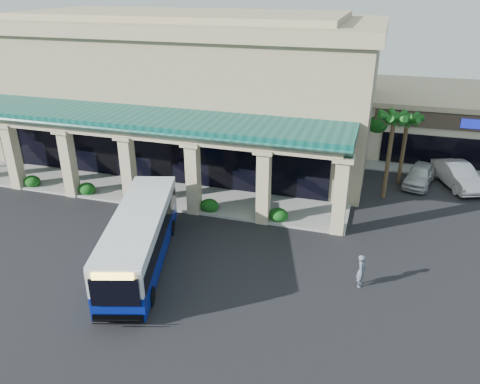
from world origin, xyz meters
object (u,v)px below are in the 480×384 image
(car_silver, at_px, (420,175))
(car_white, at_px, (458,175))
(pedestrian, at_px, (361,271))
(transit_bus, at_px, (140,239))

(car_silver, height_order, car_white, car_white)
(car_silver, bearing_deg, car_white, 24.21)
(pedestrian, bearing_deg, car_white, -18.13)
(pedestrian, distance_m, car_white, 15.53)
(transit_bus, xyz_separation_m, car_silver, (14.28, 15.21, -0.72))
(car_white, bearing_deg, transit_bus, -158.74)
(pedestrian, distance_m, car_silver, 14.28)
(transit_bus, height_order, pedestrian, transit_bus)
(transit_bus, height_order, car_silver, transit_bus)
(pedestrian, height_order, car_silver, pedestrian)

